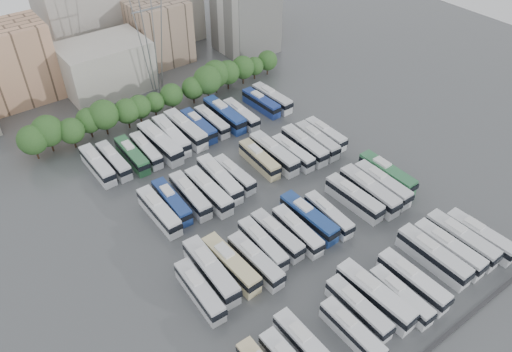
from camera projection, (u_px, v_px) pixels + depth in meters
ground at (282, 213)px, 88.73m from camera, size 220.00×220.00×0.00m
parapet at (434, 345)px, 68.10m from camera, size 56.00×0.50×0.50m
tree_line at (159, 97)px, 111.37m from camera, size 64.75×8.24×8.50m
city_buildings at (79, 44)px, 124.88m from camera, size 102.00×35.00×20.00m
apartment_tower at (246, 4)px, 132.22m from camera, size 14.00×14.00×26.00m
electricity_pylon at (148, 21)px, 108.86m from camera, size 9.00×6.91×33.83m
bus_r0_s2 at (307, 346)px, 66.28m from camera, size 2.59×11.60×3.63m
bus_r0_s4 at (352, 331)px, 68.18m from camera, size 2.39×10.90×3.42m
bus_r0_s5 at (358, 308)px, 70.99m from camera, size 2.50×11.40×3.57m
bus_r0_s6 at (375, 295)px, 72.38m from camera, size 3.51×13.31×4.14m
bus_r0_s7 at (400, 296)px, 72.72m from camera, size 2.62×11.00×3.44m
bus_r0_s8 at (413, 281)px, 74.64m from camera, size 2.86×12.21×3.82m
bus_r0_s10 at (433, 256)px, 78.35m from camera, size 2.82×12.79×4.01m
bus_r0_s11 at (448, 248)px, 79.60m from camera, size 2.97×12.48×3.90m
bus_r0_s12 at (461, 239)px, 81.11m from camera, size 2.93×12.74×3.98m
bus_r0_s13 at (480, 236)px, 81.82m from camera, size 3.08×12.11×3.77m
bus_r1_s0 at (200, 291)px, 73.31m from camera, size 2.98×11.62×3.62m
bus_r1_s1 at (211, 271)px, 75.94m from camera, size 3.40×13.23×4.12m
bus_r1_s2 at (231, 264)px, 77.14m from camera, size 3.16×12.45×3.88m
bus_r1_s3 at (255, 261)px, 77.80m from camera, size 2.87×11.70×3.65m
bus_r1_s4 at (263, 244)px, 80.58m from camera, size 2.90×11.36×3.54m
bus_r1_s5 at (277, 235)px, 82.17m from camera, size 2.77×11.41×3.56m
bus_r1_s6 at (297, 231)px, 82.93m from camera, size 2.82×11.33×3.53m
bus_r1_s7 at (309, 217)px, 85.12m from camera, size 3.03×12.43×3.88m
bus_r1_s8 at (328, 215)px, 86.02m from camera, size 2.88×10.92×3.40m
bus_r1_s10 at (354, 198)px, 89.08m from camera, size 3.02×12.24×3.82m
bus_r1_s11 at (369, 190)px, 90.38m from camera, size 3.18×13.20×4.12m
bus_r1_s12 at (382, 184)px, 91.93m from camera, size 2.82×12.43×3.89m
bus_r1_s13 at (387, 174)px, 94.33m from camera, size 2.74×12.50×3.92m
bus_r2_s1 at (159, 211)px, 86.42m from camera, size 2.63×12.00×3.76m
bus_r2_s2 at (172, 201)px, 88.49m from camera, size 2.96×11.53×3.59m
bus_r2_s3 at (190, 195)px, 89.70m from camera, size 3.11×11.96×3.72m
bus_r2_s4 at (209, 191)px, 90.43m from camera, size 2.77×12.51×3.92m
bus_r2_s5 at (220, 179)px, 93.03m from camera, size 3.44×12.91×4.01m
bus_r2_s6 at (234, 174)px, 94.56m from camera, size 2.64×10.88×3.39m
bus_r2_s8 at (259, 159)px, 98.13m from camera, size 3.04×11.53×3.59m
bus_r2_s9 at (274, 153)px, 99.21m from camera, size 2.90×13.02×4.08m
bus_r2_s10 at (293, 153)px, 99.85m from camera, size 2.51×11.05×3.46m
bus_r2_s11 at (304, 145)px, 101.53m from camera, size 3.08×12.42×3.87m
bus_r2_s12 at (317, 140)px, 102.95m from camera, size 3.06×11.95×3.72m
bus_r2_s13 at (325, 134)px, 105.04m from camera, size 2.42×10.89×3.41m
bus_r3_s0 at (97, 165)px, 96.52m from camera, size 2.73×11.90×3.73m
bus_r3_s1 at (114, 160)px, 97.76m from camera, size 2.60×11.38×3.56m
bus_r3_s2 at (132, 155)px, 99.10m from camera, size 2.65×11.48×3.59m
bus_r3_s3 at (146, 150)px, 100.55m from camera, size 2.71×10.95×3.42m
bus_r3_s4 at (160, 143)px, 101.80m from camera, size 3.47×13.80×4.30m
bus_r3_s5 at (171, 136)px, 103.97m from camera, size 3.47×13.09×4.07m
bus_r3_s6 at (186, 129)px, 105.74m from camera, size 3.23×13.43×4.19m
bus_r3_s7 at (199, 125)px, 107.28m from camera, size 2.64×11.61×3.64m
bus_r3_s8 at (212, 121)px, 108.70m from camera, size 2.47×11.04×3.46m
bus_r3_s9 at (224, 114)px, 110.25m from camera, size 2.93×13.16×4.12m
bus_r3_s10 at (241, 114)px, 110.80m from camera, size 2.63×11.36×3.55m
bus_r3_s12 at (261, 103)px, 114.73m from camera, size 2.97×11.38×3.54m
bus_r3_s13 at (272, 98)px, 116.17m from camera, size 3.11×11.97×3.72m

